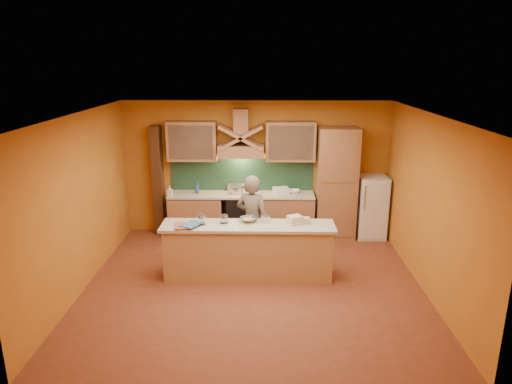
{
  "coord_description": "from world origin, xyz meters",
  "views": [
    {
      "loc": [
        0.16,
        -6.84,
        3.59
      ],
      "look_at": [
        0.03,
        0.9,
        1.34
      ],
      "focal_mm": 32.0,
      "sensor_mm": 36.0,
      "label": 1
    }
  ],
  "objects_px": {
    "kitchen_scale": "(266,220)",
    "mixing_bowl": "(249,219)",
    "person": "(252,221)",
    "fridge": "(371,207)",
    "stove": "(242,215)"
  },
  "relations": [
    {
      "from": "fridge",
      "to": "kitchen_scale",
      "type": "height_order",
      "value": "fridge"
    },
    {
      "from": "kitchen_scale",
      "to": "mixing_bowl",
      "type": "bearing_deg",
      "value": 149.42
    },
    {
      "from": "person",
      "to": "kitchen_scale",
      "type": "height_order",
      "value": "person"
    },
    {
      "from": "fridge",
      "to": "kitchen_scale",
      "type": "distance_m",
      "value": 2.86
    },
    {
      "from": "stove",
      "to": "person",
      "type": "distance_m",
      "value": 1.47
    },
    {
      "from": "kitchen_scale",
      "to": "mixing_bowl",
      "type": "relative_size",
      "value": 0.43
    },
    {
      "from": "fridge",
      "to": "person",
      "type": "distance_m",
      "value": 2.82
    },
    {
      "from": "kitchen_scale",
      "to": "mixing_bowl",
      "type": "distance_m",
      "value": 0.29
    },
    {
      "from": "fridge",
      "to": "person",
      "type": "xyz_separation_m",
      "value": [
        -2.44,
        -1.39,
        0.18
      ]
    },
    {
      "from": "stove",
      "to": "mixing_bowl",
      "type": "xyz_separation_m",
      "value": [
        0.21,
        -1.75,
        0.53
      ]
    },
    {
      "from": "fridge",
      "to": "mixing_bowl",
      "type": "height_order",
      "value": "fridge"
    },
    {
      "from": "person",
      "to": "mixing_bowl",
      "type": "relative_size",
      "value": 5.79
    },
    {
      "from": "fridge",
      "to": "kitchen_scale",
      "type": "relative_size",
      "value": 10.37
    },
    {
      "from": "kitchen_scale",
      "to": "fridge",
      "type": "bearing_deg",
      "value": 18.46
    },
    {
      "from": "fridge",
      "to": "person",
      "type": "height_order",
      "value": "person"
    }
  ]
}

